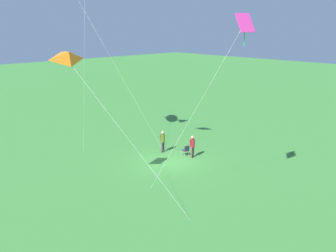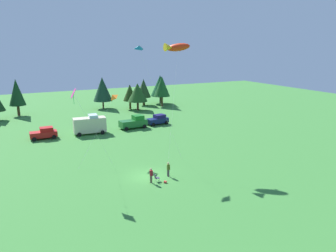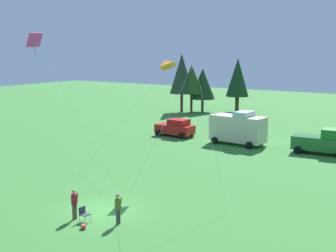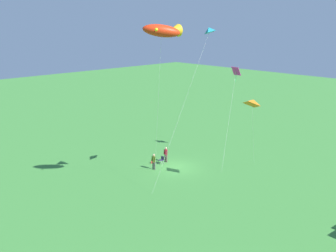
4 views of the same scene
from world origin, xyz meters
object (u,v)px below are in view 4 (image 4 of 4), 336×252
(kite_large_fish, at_px, (165,31))
(kite_diamond_rainbow, at_px, (236,73))
(kite_delta_orange, at_px, (253,102))
(backpack_on_grass, at_px, (152,162))
(folding_chair, at_px, (162,159))
(kite_delta_teal, at_px, (208,30))
(person_spectator, at_px, (166,153))
(person_kite_flyer, at_px, (154,160))

(kite_large_fish, bearing_deg, kite_diamond_rainbow, -167.94)
(kite_delta_orange, bearing_deg, backpack_on_grass, -78.54)
(folding_chair, xyz_separation_m, kite_large_fish, (5.99, 6.85, 14.14))
(folding_chair, distance_m, kite_large_fish, 16.82)
(folding_chair, height_order, kite_diamond_rainbow, kite_diamond_rainbow)
(kite_diamond_rainbow, xyz_separation_m, kite_delta_teal, (8.86, 3.41, 4.86))
(person_spectator, distance_m, kite_large_fish, 16.64)
(folding_chair, distance_m, kite_diamond_rainbow, 12.63)
(person_kite_flyer, height_order, person_spectator, same)
(kite_delta_teal, bearing_deg, person_kite_flyer, -84.58)
(person_spectator, bearing_deg, kite_delta_teal, 65.22)
(person_kite_flyer, distance_m, folding_chair, 2.05)
(backpack_on_grass, height_order, kite_delta_orange, kite_delta_orange)
(kite_delta_orange, distance_m, kite_diamond_rainbow, 9.05)
(person_spectator, xyz_separation_m, kite_diamond_rainbow, (-6.98, 3.97, 8.71))
(person_spectator, height_order, kite_delta_teal, kite_delta_teal)
(folding_chair, bearing_deg, kite_delta_orange, 101.71)
(folding_chair, relative_size, person_spectator, 0.47)
(kite_diamond_rainbow, bearing_deg, kite_delta_orange, 47.20)
(person_kite_flyer, xyz_separation_m, kite_delta_teal, (-0.63, 6.61, 13.57))
(person_kite_flyer, bearing_deg, person_spectator, -173.56)
(person_kite_flyer, xyz_separation_m, kite_diamond_rainbow, (-9.49, 3.20, 8.71))
(backpack_on_grass, height_order, kite_diamond_rainbow, kite_diamond_rainbow)
(person_spectator, xyz_separation_m, kite_large_fish, (6.65, 6.88, 13.61))
(kite_large_fish, bearing_deg, kite_delta_orange, 154.32)
(backpack_on_grass, xyz_separation_m, kite_delta_teal, (0.51, 8.13, 14.48))
(kite_diamond_rainbow, bearing_deg, backpack_on_grass, -29.50)
(folding_chair, bearing_deg, person_kite_flyer, 24.76)
(person_spectator, bearing_deg, folding_chair, -7.90)
(folding_chair, xyz_separation_m, kite_delta_orange, (-1.58, 10.49, 7.79))
(person_spectator, xyz_separation_m, kite_delta_teal, (1.88, 7.37, 13.57))
(folding_chair, relative_size, kite_large_fish, 0.05)
(kite_large_fish, bearing_deg, person_kite_flyer, -124.13)
(kite_large_fish, relative_size, kite_diamond_rainbow, 1.46)
(kite_delta_teal, bearing_deg, person_spectator, -104.31)
(kite_large_fish, distance_m, kite_diamond_rainbow, 14.78)
(kite_diamond_rainbow, distance_m, kite_delta_teal, 10.67)
(folding_chair, bearing_deg, kite_diamond_rainbow, 155.91)
(folding_chair, bearing_deg, person_spectator, -174.27)
(folding_chair, distance_m, kite_delta_teal, 15.95)
(person_kite_flyer, distance_m, kite_delta_teal, 15.11)
(folding_chair, distance_m, backpack_on_grass, 1.12)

